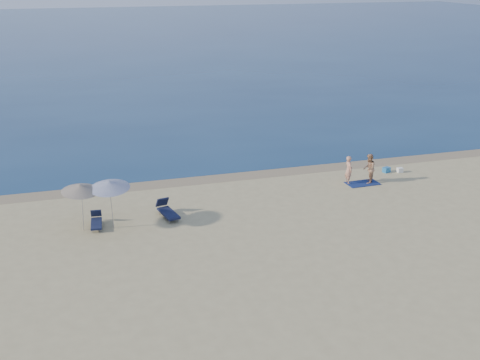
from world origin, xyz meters
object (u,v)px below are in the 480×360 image
person_right (369,169)px  blue_cooler (386,170)px  person_left (349,170)px  umbrella_near (110,185)px

person_right → blue_cooler: 2.50m
person_left → blue_cooler: bearing=-69.5°
person_left → person_right: bearing=-102.2°
person_right → person_left: bearing=-68.6°
person_right → blue_cooler: bearing=159.5°
blue_cooler → umbrella_near: bearing=173.2°
person_left → blue_cooler: person_left is taller
person_right → umbrella_near: (-14.67, -2.07, 1.28)m
person_right → umbrella_near: bearing=-47.4°
person_left → umbrella_near: umbrella_near is taller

